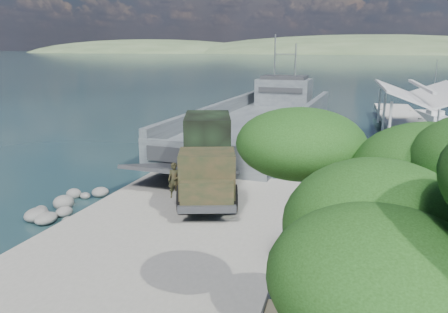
% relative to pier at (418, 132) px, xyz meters
% --- Properties ---
extents(ground, '(1400.00, 1400.00, 0.00)m').
position_rel_pier_xyz_m(ground, '(-13.00, -18.77, -1.60)').
color(ground, '#163336').
rests_on(ground, ground).
extents(boat_ramp, '(10.00, 18.00, 0.50)m').
position_rel_pier_xyz_m(boat_ramp, '(-13.00, -19.77, -1.35)').
color(boat_ramp, gray).
rests_on(boat_ramp, ground).
extents(shoreline_rocks, '(3.20, 5.60, 0.90)m').
position_rel_pier_xyz_m(shoreline_rocks, '(-19.20, -18.27, -1.60)').
color(shoreline_rocks, '#5B5B58').
rests_on(shoreline_rocks, ground).
extents(distant_headlands, '(1000.00, 240.00, 48.00)m').
position_rel_pier_xyz_m(distant_headlands, '(37.00, 541.23, -1.60)').
color(distant_headlands, '#3B4F31').
rests_on(distant_headlands, ground).
extents(pier, '(6.40, 44.00, 6.10)m').
position_rel_pier_xyz_m(pier, '(0.00, 0.00, 0.00)').
color(pier, gray).
rests_on(pier, ground).
extents(landing_craft, '(11.41, 35.37, 10.35)m').
position_rel_pier_xyz_m(landing_craft, '(-13.36, 3.20, -0.75)').
color(landing_craft, '#3F454B').
rests_on(landing_craft, ground).
extents(military_truck, '(4.92, 8.98, 4.00)m').
position_rel_pier_xyz_m(military_truck, '(-12.89, -15.38, 0.89)').
color(military_truck, black).
rests_on(military_truck, boat_ramp).
extents(soldier, '(0.75, 0.60, 1.78)m').
position_rel_pier_xyz_m(soldier, '(-13.87, -17.77, -0.21)').
color(soldier, black).
rests_on(soldier, boat_ramp).
extents(sailboat_far, '(2.81, 5.91, 6.93)m').
position_rel_pier_xyz_m(sailboat_far, '(4.18, 17.74, -1.23)').
color(sailboat_far, beige).
rests_on(sailboat_far, ground).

